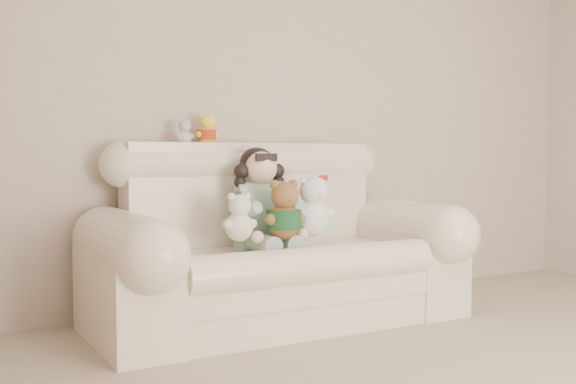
{
  "coord_description": "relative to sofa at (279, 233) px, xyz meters",
  "views": [
    {
      "loc": [
        -2.41,
        -1.37,
        0.95
      ],
      "look_at": [
        -0.56,
        1.9,
        0.75
      ],
      "focal_mm": 42.64,
      "sensor_mm": 36.0,
      "label": 1
    }
  ],
  "objects": [
    {
      "name": "wall_back",
      "position": [
        0.56,
        0.5,
        0.78
      ],
      "size": [
        4.5,
        0.0,
        4.5
      ],
      "primitive_type": "plane",
      "rotation": [
        1.57,
        0.0,
        0.0
      ],
      "color": "#C3AE9B",
      "rests_on": "ground"
    },
    {
      "name": "sofa",
      "position": [
        0.0,
        0.0,
        0.0
      ],
      "size": [
        2.1,
        0.95,
        1.03
      ],
      "primitive_type": null,
      "color": "#FFEDCD",
      "rests_on": "floor"
    },
    {
      "name": "seated_child",
      "position": [
        -0.08,
        0.08,
        0.2
      ],
      "size": [
        0.41,
        0.48,
        0.59
      ],
      "primitive_type": null,
      "rotation": [
        0.0,
        0.0,
        -0.14
      ],
      "color": "#307748",
      "rests_on": "sofa"
    },
    {
      "name": "brown_teddy",
      "position": [
        -0.06,
        -0.16,
        0.17
      ],
      "size": [
        0.29,
        0.25,
        0.38
      ],
      "primitive_type": null,
      "rotation": [
        0.0,
        0.0,
        -0.29
      ],
      "color": "brown",
      "rests_on": "sofa"
    },
    {
      "name": "white_cat",
      "position": [
        0.15,
        -0.11,
        0.19
      ],
      "size": [
        0.31,
        0.26,
        0.41
      ],
      "primitive_type": null,
      "rotation": [
        0.0,
        0.0,
        0.27
      ],
      "color": "white",
      "rests_on": "sofa"
    },
    {
      "name": "cream_teddy",
      "position": [
        -0.3,
        -0.11,
        0.14
      ],
      "size": [
        0.23,
        0.21,
        0.3
      ],
      "primitive_type": null,
      "rotation": [
        0.0,
        0.0,
        -0.38
      ],
      "color": "white",
      "rests_on": "sofa"
    },
    {
      "name": "yellow_mini_bear",
      "position": [
        -0.28,
        0.39,
        0.6
      ],
      "size": [
        0.16,
        0.14,
        0.22
      ],
      "primitive_type": null,
      "rotation": [
        0.0,
        0.0,
        0.23
      ],
      "color": "#FEF235",
      "rests_on": "sofa"
    },
    {
      "name": "grey_mini_plush",
      "position": [
        -0.43,
        0.35,
        0.58
      ],
      "size": [
        0.12,
        0.09,
        0.17
      ],
      "primitive_type": null,
      "rotation": [
        0.0,
        0.0,
        0.05
      ],
      "color": "#B3B3BA",
      "rests_on": "sofa"
    }
  ]
}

